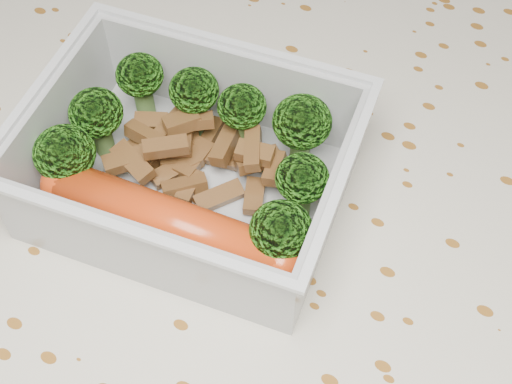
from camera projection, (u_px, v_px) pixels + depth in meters
The scene contains 6 objects.
dining_table at pixel (269, 276), 0.52m from camera, with size 1.40×0.90×0.75m.
tablecloth at pixel (270, 240), 0.47m from camera, with size 1.46×0.96×0.19m.
lunch_container at pixel (190, 172), 0.43m from camera, with size 0.21×0.17×0.07m.
broccoli_florets at pixel (200, 138), 0.42m from camera, with size 0.17×0.12×0.05m.
meat_pile at pixel (190, 153), 0.44m from camera, with size 0.11×0.08×0.03m.
sausage at pixel (169, 223), 0.41m from camera, with size 0.17×0.04×0.03m.
Camera 1 is at (0.11, -0.22, 1.13)m, focal length 50.00 mm.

